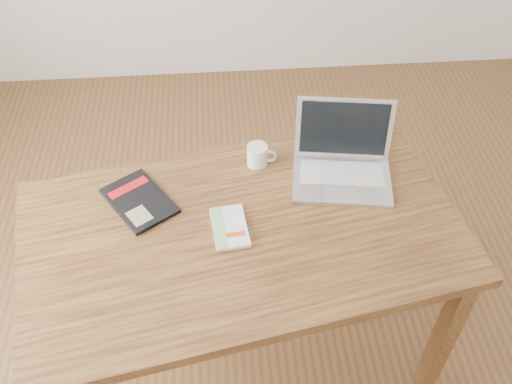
{
  "coord_description": "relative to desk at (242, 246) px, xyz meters",
  "views": [
    {
      "loc": [
        -0.25,
        -1.18,
        2.12
      ],
      "look_at": [
        -0.15,
        0.05,
        0.85
      ],
      "focal_mm": 40.0,
      "sensor_mm": 36.0,
      "label": 1
    }
  ],
  "objects": [
    {
      "name": "room",
      "position": [
        0.13,
        0.01,
        0.69
      ],
      "size": [
        4.04,
        4.04,
        2.7
      ],
      "color": "brown",
      "rests_on": "ground"
    },
    {
      "name": "desk",
      "position": [
        0.0,
        0.0,
        0.0
      ],
      "size": [
        1.51,
        1.04,
        0.75
      ],
      "rotation": [
        0.0,
        0.0,
        0.19
      ],
      "color": "#533419",
      "rests_on": "ground"
    },
    {
      "name": "white_guidebook",
      "position": [
        -0.04,
        0.0,
        0.1
      ],
      "size": [
        0.13,
        0.19,
        0.02
      ],
      "rotation": [
        0.0,
        0.0,
        0.11
      ],
      "color": "silver",
      "rests_on": "desk"
    },
    {
      "name": "black_guidebook",
      "position": [
        -0.33,
        0.14,
        0.1
      ],
      "size": [
        0.28,
        0.3,
        0.01
      ],
      "rotation": [
        0.0,
        0.0,
        0.59
      ],
      "color": "black",
      "rests_on": "desk"
    },
    {
      "name": "laptop",
      "position": [
        0.36,
        0.23,
        0.14
      ],
      "size": [
        0.37,
        0.33,
        0.23
      ],
      "rotation": [
        0.0,
        0.0,
        -0.15
      ],
      "color": "silver",
      "rests_on": "desk"
    },
    {
      "name": "coffee_mug",
      "position": [
        0.08,
        0.3,
        0.13
      ],
      "size": [
        0.1,
        0.07,
        0.08
      ],
      "rotation": [
        0.0,
        0.0,
        -0.2
      ],
      "color": "white",
      "rests_on": "desk"
    }
  ]
}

